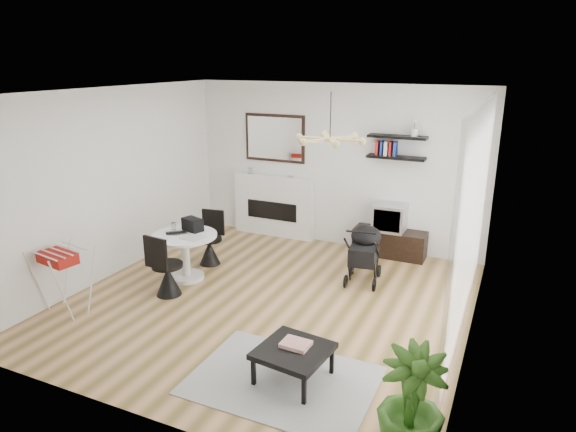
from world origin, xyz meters
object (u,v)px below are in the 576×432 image
at_px(dining_table, 185,250).
at_px(drying_rack, 64,279).
at_px(crt_tv, 390,217).
at_px(potted_plant, 411,404).
at_px(tv_console, 390,243).
at_px(stroller, 364,256).
at_px(coffee_table, 293,352).
at_px(fireplace, 274,198).

bearing_deg(dining_table, drying_rack, -117.53).
relative_size(crt_tv, potted_plant, 0.52).
bearing_deg(potted_plant, tv_console, 105.80).
bearing_deg(drying_rack, tv_console, 58.08).
height_order(dining_table, stroller, stroller).
xyz_separation_m(stroller, coffee_table, (0.05, -2.61, -0.07)).
relative_size(tv_console, drying_rack, 1.37).
height_order(tv_console, dining_table, dining_table).
distance_m(dining_table, coffee_table, 2.90).
relative_size(stroller, potted_plant, 0.93).
bearing_deg(potted_plant, drying_rack, 171.59).
bearing_deg(stroller, dining_table, -164.11).
distance_m(dining_table, stroller, 2.56).
bearing_deg(coffee_table, stroller, 91.18).
distance_m(fireplace, stroller, 2.41).
xyz_separation_m(dining_table, coffee_table, (2.41, -1.60, -0.13)).
bearing_deg(coffee_table, tv_console, 89.24).
bearing_deg(crt_tv, tv_console, 8.84).
relative_size(fireplace, stroller, 2.43).
bearing_deg(potted_plant, stroller, 112.60).
height_order(tv_console, potted_plant, potted_plant).
bearing_deg(drying_rack, potted_plant, 1.59).
bearing_deg(drying_rack, stroller, 48.45).
bearing_deg(stroller, drying_rack, -148.82).
height_order(crt_tv, dining_table, crt_tv).
bearing_deg(crt_tv, dining_table, -139.02).
distance_m(tv_console, potted_plant, 4.42).
bearing_deg(tv_console, crt_tv, -171.16).
relative_size(tv_console, crt_tv, 2.32).
distance_m(drying_rack, potted_plant, 4.48).
bearing_deg(dining_table, fireplace, 82.12).
xyz_separation_m(drying_rack, stroller, (3.12, 2.48, -0.06)).
height_order(crt_tv, drying_rack, crt_tv).
bearing_deg(coffee_table, fireplace, 118.55).
bearing_deg(crt_tv, potted_plant, -73.93).
bearing_deg(tv_console, coffee_table, -90.76).
distance_m(crt_tv, stroller, 1.14).
xyz_separation_m(drying_rack, potted_plant, (4.43, -0.66, 0.03)).
height_order(fireplace, tv_console, fireplace).
height_order(fireplace, drying_rack, fireplace).
relative_size(drying_rack, potted_plant, 0.88).
bearing_deg(tv_console, drying_rack, -131.92).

